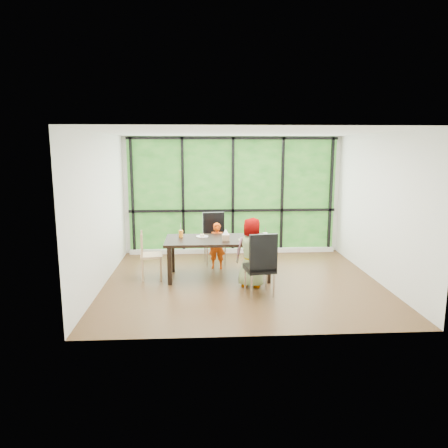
# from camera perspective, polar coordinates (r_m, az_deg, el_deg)

# --- Properties ---
(ground) EXTENTS (5.00, 5.00, 0.00)m
(ground) POSITION_cam_1_polar(r_m,az_deg,el_deg) (7.70, 2.49, -7.95)
(ground) COLOR black
(ground) RESTS_ON ground
(back_wall) EXTENTS (5.00, 0.00, 5.00)m
(back_wall) POSITION_cam_1_polar(r_m,az_deg,el_deg) (9.61, 1.21, 4.00)
(back_wall) COLOR silver
(back_wall) RESTS_ON ground
(foliage_backdrop) EXTENTS (4.80, 0.02, 2.65)m
(foliage_backdrop) POSITION_cam_1_polar(r_m,az_deg,el_deg) (9.59, 1.22, 3.99)
(foliage_backdrop) COLOR #1A4E19
(foliage_backdrop) RESTS_ON back_wall
(window_mullions) EXTENTS (4.80, 0.06, 2.65)m
(window_mullions) POSITION_cam_1_polar(r_m,az_deg,el_deg) (9.55, 1.24, 3.96)
(window_mullions) COLOR black
(window_mullions) RESTS_ON back_wall
(window_sill) EXTENTS (4.80, 0.12, 0.10)m
(window_sill) POSITION_cam_1_polar(r_m,az_deg,el_deg) (9.74, 1.23, -3.69)
(window_sill) COLOR silver
(window_sill) RESTS_ON ground
(dining_table) EXTENTS (2.01, 1.03, 0.75)m
(dining_table) POSITION_cam_1_polar(r_m,az_deg,el_deg) (7.84, -0.77, -4.73)
(dining_table) COLOR black
(dining_table) RESTS_ON ground
(chair_window_leather) EXTENTS (0.51, 0.51, 1.08)m
(chair_window_leather) POSITION_cam_1_polar(r_m,az_deg,el_deg) (8.71, -1.28, -2.08)
(chair_window_leather) COLOR black
(chair_window_leather) RESTS_ON ground
(chair_interior_leather) EXTENTS (0.53, 0.53, 1.08)m
(chair_interior_leather) POSITION_cam_1_polar(r_m,az_deg,el_deg) (6.90, 4.94, -5.48)
(chair_interior_leather) COLOR black
(chair_interior_leather) RESTS_ON ground
(chair_end_beech) EXTENTS (0.45, 0.47, 0.90)m
(chair_end_beech) POSITION_cam_1_polar(r_m,az_deg,el_deg) (7.86, -10.02, -4.28)
(chair_end_beech) COLOR tan
(chair_end_beech) RESTS_ON ground
(child_toddler) EXTENTS (0.38, 0.29, 0.94)m
(child_toddler) POSITION_cam_1_polar(r_m,az_deg,el_deg) (8.40, -0.95, -3.03)
(child_toddler) COLOR #CE4208
(child_toddler) RESTS_ON ground
(child_older) EXTENTS (0.71, 0.58, 1.24)m
(child_older) POSITION_cam_1_polar(r_m,az_deg,el_deg) (7.29, 4.04, -3.94)
(child_older) COLOR slate
(child_older) RESTS_ON ground
(placemat) EXTENTS (0.41, 0.30, 0.01)m
(placemat) POSITION_cam_1_polar(r_m,az_deg,el_deg) (7.61, 3.66, -2.29)
(placemat) COLOR tan
(placemat) RESTS_ON dining_table
(plate_far) EXTENTS (0.23, 0.23, 0.01)m
(plate_far) POSITION_cam_1_polar(r_m,az_deg,el_deg) (7.93, -3.04, -1.73)
(plate_far) COLOR white
(plate_far) RESTS_ON dining_table
(plate_near) EXTENTS (0.24, 0.24, 0.01)m
(plate_near) POSITION_cam_1_polar(r_m,az_deg,el_deg) (7.59, 3.19, -2.29)
(plate_near) COLOR white
(plate_near) RESTS_ON dining_table
(orange_cup) EXTENTS (0.08, 0.08, 0.13)m
(orange_cup) POSITION_cam_1_polar(r_m,az_deg,el_deg) (7.93, -5.99, -1.33)
(orange_cup) COLOR orange
(orange_cup) RESTS_ON dining_table
(green_cup) EXTENTS (0.07, 0.07, 0.12)m
(green_cup) POSITION_cam_1_polar(r_m,az_deg,el_deg) (7.58, 5.72, -1.94)
(green_cup) COLOR green
(green_cup) RESTS_ON dining_table
(white_mug) EXTENTS (0.09, 0.09, 0.09)m
(white_mug) POSITION_cam_1_polar(r_m,az_deg,el_deg) (7.87, 5.74, -1.57)
(white_mug) COLOR white
(white_mug) RESTS_ON dining_table
(tissue_box) EXTENTS (0.13, 0.13, 0.11)m
(tissue_box) POSITION_cam_1_polar(r_m,az_deg,el_deg) (7.60, 0.24, -1.87)
(tissue_box) COLOR tan
(tissue_box) RESTS_ON dining_table
(crepe_rolls_far) EXTENTS (0.10, 0.12, 0.04)m
(crepe_rolls_far) POSITION_cam_1_polar(r_m,az_deg,el_deg) (7.93, -3.04, -1.55)
(crepe_rolls_far) COLOR tan
(crepe_rolls_far) RESTS_ON plate_far
(crepe_rolls_near) EXTENTS (0.10, 0.12, 0.04)m
(crepe_rolls_near) POSITION_cam_1_polar(r_m,az_deg,el_deg) (7.58, 3.19, -2.10)
(crepe_rolls_near) COLOR tan
(crepe_rolls_near) RESTS_ON plate_near
(straw_white) EXTENTS (0.01, 0.04, 0.20)m
(straw_white) POSITION_cam_1_polar(r_m,az_deg,el_deg) (7.91, -6.00, -0.58)
(straw_white) COLOR white
(straw_white) RESTS_ON orange_cup
(straw_pink) EXTENTS (0.01, 0.04, 0.20)m
(straw_pink) POSITION_cam_1_polar(r_m,az_deg,el_deg) (7.56, 5.73, -1.21)
(straw_pink) COLOR pink
(straw_pink) RESTS_ON green_cup
(tissue) EXTENTS (0.12, 0.12, 0.11)m
(tissue) POSITION_cam_1_polar(r_m,az_deg,el_deg) (7.58, 0.24, -1.05)
(tissue) COLOR white
(tissue) RESTS_ON tissue_box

